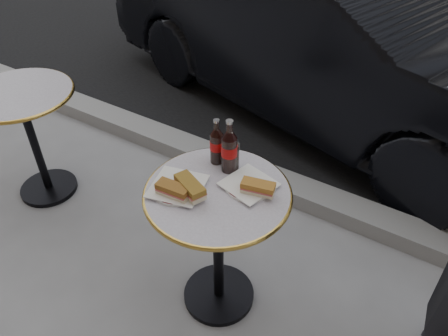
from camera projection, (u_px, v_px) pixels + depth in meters
The scene contains 14 objects.
ground at pixel (219, 296), 2.26m from camera, with size 80.00×80.00×0.00m, color gray.
asphalt_road at pixel (429, 10), 5.55m from camera, with size 40.00×8.00×0.00m, color black.
curb at pixel (293, 190), 2.82m from camera, with size 40.00×0.20×0.12m, color gray.
bistro_table at pixel (218, 249), 2.03m from camera, with size 0.62×0.62×0.73m, color #BAB2C4, non-canonical shape.
bistro_table_second at pixel (35, 145), 2.67m from camera, with size 0.62×0.62×0.73m, color #BAB2C4, non-canonical shape.
plate_left at pixel (178, 187), 1.81m from camera, with size 0.22×0.22×0.01m, color silver.
plate_right at pixel (249, 185), 1.82m from camera, with size 0.20×0.20×0.01m, color white.
sandwich_left_a at pixel (173, 191), 1.75m from camera, with size 0.14×0.07×0.05m, color brown.
sandwich_left_b at pixel (190, 188), 1.76m from camera, with size 0.15×0.07×0.05m, color olive.
sandwich_right at pixel (258, 188), 1.76m from camera, with size 0.14×0.06×0.05m, color #AA6E2B.
cola_bottle_left at pixel (217, 141), 1.89m from camera, with size 0.06×0.06×0.22m, color black, non-canonical shape.
cola_bottle_right at pixel (229, 146), 1.83m from camera, with size 0.07×0.07×0.25m, color black, non-canonical shape.
cola_glass at pixel (232, 156), 1.88m from camera, with size 0.06×0.06×0.13m, color black.
parked_car at pixel (334, 35), 3.27m from camera, with size 4.01×1.39×1.32m, color black.
Camera 1 is at (0.73, -1.12, 1.94)m, focal length 35.00 mm.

